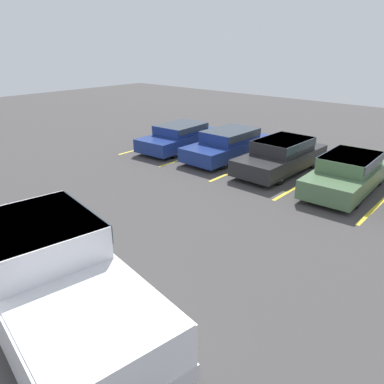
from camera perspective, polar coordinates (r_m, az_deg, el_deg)
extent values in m
cube|color=yellow|center=(18.95, -4.87, 7.37)|extent=(0.12, 5.24, 0.01)
cube|color=yellow|center=(17.20, 1.30, 5.92)|extent=(0.12, 5.24, 0.01)
cube|color=yellow|center=(15.70, 8.71, 4.09)|extent=(0.12, 5.24, 0.01)
cube|color=yellow|center=(14.53, 17.45, 1.83)|extent=(0.12, 5.24, 0.01)
cube|color=silver|center=(7.37, -20.97, -12.67)|extent=(6.15, 2.95, 0.96)
cube|color=silver|center=(7.22, -22.62, -6.29)|extent=(2.40, 2.19, 0.63)
cube|color=#2D3842|center=(7.16, -22.78, -5.28)|extent=(2.36, 2.24, 0.35)
cube|color=silver|center=(5.68, -14.98, -17.97)|extent=(2.47, 2.28, 0.14)
cylinder|color=black|center=(6.49, -7.50, -19.90)|extent=(0.92, 0.44, 0.88)
cylinder|color=#ADADB2|center=(6.49, -7.50, -19.90)|extent=(0.53, 0.39, 0.49)
cylinder|color=black|center=(9.19, -19.48, -7.41)|extent=(0.92, 0.44, 0.88)
cylinder|color=#ADADB2|center=(9.19, -19.48, -7.41)|extent=(0.53, 0.39, 0.49)
cube|color=navy|center=(17.83, -1.89, 8.01)|extent=(2.04, 4.39, 0.57)
cube|color=navy|center=(17.78, -1.73, 9.63)|extent=(1.70, 2.32, 0.43)
cube|color=#2D3842|center=(17.76, -1.74, 9.90)|extent=(1.77, 2.28, 0.26)
cylinder|color=black|center=(16.47, -2.60, 6.28)|extent=(0.26, 0.63, 0.62)
cylinder|color=#ADADB2|center=(16.47, -2.60, 6.28)|extent=(0.25, 0.35, 0.34)
cylinder|color=black|center=(17.47, -6.46, 7.08)|extent=(0.26, 0.63, 0.62)
cylinder|color=#ADADB2|center=(17.47, -6.46, 7.08)|extent=(0.25, 0.35, 0.34)
cylinder|color=black|center=(18.37, 2.47, 7.94)|extent=(0.26, 0.63, 0.62)
cylinder|color=#ADADB2|center=(18.37, 2.47, 7.94)|extent=(0.25, 0.35, 0.34)
cylinder|color=black|center=(19.27, -1.27, 8.62)|extent=(0.26, 0.63, 0.62)
cylinder|color=#ADADB2|center=(19.27, -1.27, 8.62)|extent=(0.25, 0.35, 0.34)
cube|color=navy|center=(16.45, 5.57, 6.74)|extent=(1.79, 4.56, 0.57)
cube|color=navy|center=(16.39, 5.83, 8.59)|extent=(1.57, 2.38, 0.49)
cube|color=#2D3842|center=(16.36, 5.84, 8.92)|extent=(1.64, 2.33, 0.29)
cylinder|color=black|center=(15.04, 4.85, 4.73)|extent=(0.23, 0.64, 0.64)
cylinder|color=#ADADB2|center=(15.04, 4.85, 4.73)|extent=(0.24, 0.35, 0.35)
cylinder|color=black|center=(15.94, 0.53, 5.81)|extent=(0.23, 0.64, 0.64)
cylinder|color=#ADADB2|center=(15.94, 0.53, 5.81)|extent=(0.24, 0.35, 0.35)
cylinder|color=black|center=(17.14, 10.23, 6.62)|extent=(0.23, 0.64, 0.64)
cylinder|color=#ADADB2|center=(17.14, 10.23, 6.62)|extent=(0.24, 0.35, 0.35)
cylinder|color=black|center=(17.94, 6.15, 7.53)|extent=(0.23, 0.64, 0.64)
cylinder|color=#ADADB2|center=(17.94, 6.15, 7.53)|extent=(0.24, 0.35, 0.35)
cube|color=#232326|center=(15.05, 13.37, 4.86)|extent=(1.83, 4.51, 0.59)
cube|color=#232326|center=(14.98, 13.72, 6.92)|extent=(1.58, 2.36, 0.50)
cube|color=#2D3842|center=(14.96, 13.75, 7.28)|extent=(1.64, 2.32, 0.30)
cylinder|color=black|center=(13.67, 13.26, 2.49)|extent=(0.23, 0.67, 0.66)
cylinder|color=#ADADB2|center=(13.67, 13.26, 2.49)|extent=(0.23, 0.37, 0.37)
cylinder|color=black|center=(14.41, 8.16, 3.87)|extent=(0.23, 0.67, 0.66)
cylinder|color=#ADADB2|center=(14.41, 8.16, 3.87)|extent=(0.23, 0.37, 0.37)
cylinder|color=black|center=(15.89, 18.00, 4.72)|extent=(0.23, 0.67, 0.66)
cylinder|color=#ADADB2|center=(15.89, 18.00, 4.72)|extent=(0.23, 0.37, 0.37)
cylinder|color=black|center=(16.53, 13.36, 5.85)|extent=(0.23, 0.67, 0.66)
cylinder|color=#ADADB2|center=(16.53, 13.36, 5.85)|extent=(0.23, 0.37, 0.37)
cube|color=#4C6B47|center=(13.77, 22.53, 2.12)|extent=(1.86, 4.43, 0.61)
cube|color=#4C6B47|center=(13.70, 22.96, 4.31)|extent=(1.58, 2.32, 0.46)
cube|color=#2D3842|center=(13.67, 23.02, 4.68)|extent=(1.65, 2.28, 0.28)
cylinder|color=black|center=(12.50, 23.78, -0.87)|extent=(0.23, 0.61, 0.60)
cylinder|color=#ADADB2|center=(12.50, 23.78, -0.87)|extent=(0.23, 0.34, 0.33)
cylinder|color=black|center=(12.91, 17.57, 0.72)|extent=(0.23, 0.61, 0.60)
cylinder|color=#ADADB2|center=(12.91, 17.57, 0.72)|extent=(0.23, 0.34, 0.33)
cylinder|color=black|center=(14.83, 26.65, 2.09)|extent=(0.23, 0.61, 0.60)
cylinder|color=#ADADB2|center=(14.83, 26.65, 2.09)|extent=(0.23, 0.34, 0.33)
cylinder|color=black|center=(15.18, 21.31, 3.38)|extent=(0.23, 0.61, 0.60)
cylinder|color=#ADADB2|center=(15.18, 21.31, 3.38)|extent=(0.23, 0.34, 0.33)
cube|color=black|center=(11.63, -25.43, -4.38)|extent=(0.50, 0.50, 0.03)
cone|color=orange|center=(11.50, -25.68, -2.98)|extent=(0.38, 0.38, 0.66)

